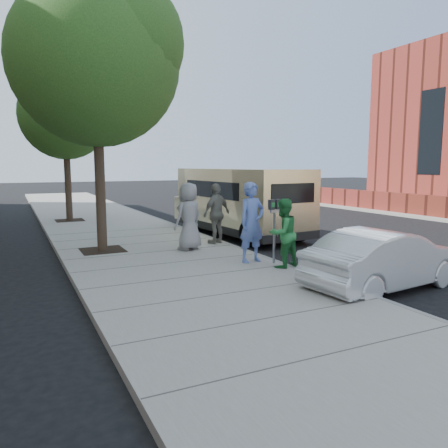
# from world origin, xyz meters

# --- Properties ---
(ground) EXTENTS (120.00, 120.00, 0.00)m
(ground) POSITION_xyz_m (0.00, 0.00, 0.00)
(ground) COLOR black
(ground) RESTS_ON ground
(sidewalk) EXTENTS (5.00, 60.00, 0.15)m
(sidewalk) POSITION_xyz_m (-1.00, 0.00, 0.07)
(sidewalk) COLOR gray
(sidewalk) RESTS_ON ground
(curb_face) EXTENTS (0.12, 60.00, 0.16)m
(curb_face) POSITION_xyz_m (1.44, 0.00, 0.07)
(curb_face) COLOR gray
(curb_face) RESTS_ON ground
(tree_near) EXTENTS (4.62, 4.60, 7.53)m
(tree_near) POSITION_xyz_m (-2.25, 2.40, 5.55)
(tree_near) COLOR black
(tree_near) RESTS_ON sidewalk
(tree_far) EXTENTS (3.92, 3.80, 6.49)m
(tree_far) POSITION_xyz_m (-2.25, 10.00, 4.88)
(tree_far) COLOR black
(tree_far) RESTS_ON sidewalk
(parking_meter) EXTENTS (0.34, 0.15, 1.60)m
(parking_meter) POSITION_xyz_m (1.25, -1.16, 1.31)
(parking_meter) COLOR gray
(parking_meter) RESTS_ON sidewalk
(van) EXTENTS (2.69, 6.74, 2.45)m
(van) POSITION_xyz_m (2.95, 3.94, 1.30)
(van) COLOR beige
(van) RESTS_ON ground
(sedan) EXTENTS (3.97, 1.78, 1.27)m
(sedan) POSITION_xyz_m (2.38, -3.70, 0.63)
(sedan) COLOR silver
(sedan) RESTS_ON ground
(person_officer) EXTENTS (0.79, 0.58, 2.02)m
(person_officer) POSITION_xyz_m (0.82, -0.80, 1.16)
(person_officer) COLOR #5C75C5
(person_officer) RESTS_ON sidewalk
(person_green_shirt) EXTENTS (0.91, 0.77, 1.65)m
(person_green_shirt) POSITION_xyz_m (1.20, -1.63, 0.98)
(person_green_shirt) COLOR #2C8741
(person_green_shirt) RESTS_ON sidewalk
(person_gray_shirt) EXTENTS (1.12, 0.95, 1.94)m
(person_gray_shirt) POSITION_xyz_m (-0.02, 1.39, 1.12)
(person_gray_shirt) COLOR gray
(person_gray_shirt) RESTS_ON sidewalk
(person_striped_polo) EXTENTS (1.19, 0.83, 1.88)m
(person_striped_polo) POSITION_xyz_m (1.14, 1.98, 1.09)
(person_striped_polo) COLOR gray
(person_striped_polo) RESTS_ON sidewalk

